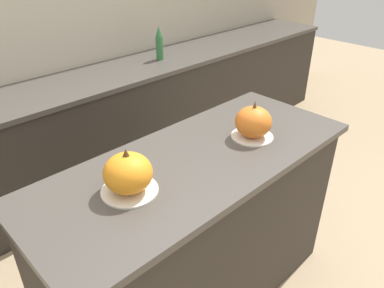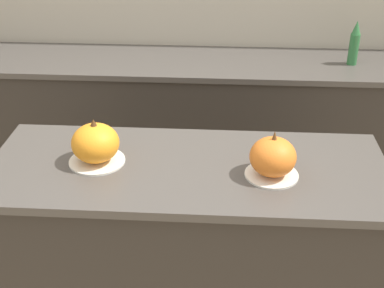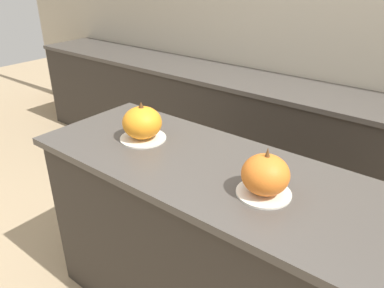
% 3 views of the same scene
% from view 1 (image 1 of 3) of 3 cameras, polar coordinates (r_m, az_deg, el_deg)
% --- Properties ---
extents(wall_back, '(8.00, 0.06, 2.50)m').
position_cam_1_polar(wall_back, '(2.99, -23.94, 15.79)').
color(wall_back, '#B2A893').
rests_on(wall_back, ground_plane).
extents(kitchen_island, '(1.63, 0.66, 0.95)m').
position_cam_1_polar(kitchen_island, '(2.00, 0.78, -13.60)').
color(kitchen_island, '#2D2823').
rests_on(kitchen_island, ground_plane).
extents(back_counter, '(6.00, 0.60, 0.90)m').
position_cam_1_polar(back_counter, '(2.97, -18.38, 0.06)').
color(back_counter, '#2D2823').
rests_on(back_counter, ground_plane).
extents(pumpkin_cake_left, '(0.23, 0.23, 0.19)m').
position_cam_1_polar(pumpkin_cake_left, '(1.48, -9.72, -4.54)').
color(pumpkin_cake_left, silver).
rests_on(pumpkin_cake_left, kitchen_island).
extents(pumpkin_cake_right, '(0.21, 0.21, 0.20)m').
position_cam_1_polar(pumpkin_cake_right, '(1.87, 9.31, 3.21)').
color(pumpkin_cake_right, silver).
rests_on(pumpkin_cake_right, kitchen_island).
extents(bottle_tall, '(0.06, 0.06, 0.28)m').
position_cam_1_polar(bottle_tall, '(3.21, -5.00, 14.98)').
color(bottle_tall, '#2D6B38').
rests_on(bottle_tall, back_counter).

